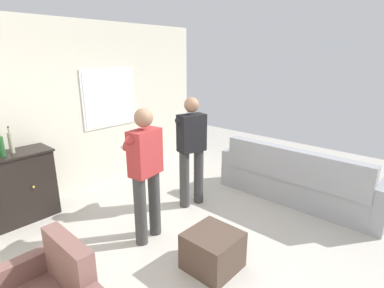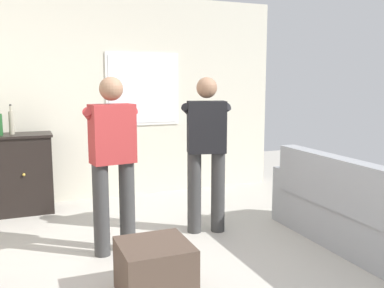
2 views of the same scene
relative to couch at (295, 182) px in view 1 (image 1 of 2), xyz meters
name	(u,v)px [view 1 (image 1 of 2)]	position (x,y,z in m)	size (l,w,h in m)	color
ground	(197,249)	(-1.93, 0.35, -0.34)	(10.40, 10.40, 0.00)	#B2ADA3
wall_back_with_window	(77,108)	(-1.91, 3.01, 1.06)	(5.20, 0.15, 2.80)	beige
couch	(295,182)	(0.00, 0.00, 0.00)	(0.57, 2.54, 0.92)	gray
sideboard_cabinet	(10,189)	(-3.19, 2.65, 0.16)	(1.14, 0.49, 0.99)	black
bottle_wine_green	(1,146)	(-3.21, 2.60, 0.79)	(0.08, 0.08, 0.34)	#1E4C23
bottle_liquor_amber	(11,142)	(-3.07, 2.65, 0.80)	(0.06, 0.06, 0.37)	gray
ottoman	(213,250)	(-2.06, 0.01, -0.13)	(0.53, 0.53, 0.42)	#47382D
person_standing_left	(145,169)	(-2.18, 0.97, 0.60)	(0.55, 0.50, 1.68)	#383838
person_standing_right	(191,147)	(-1.13, 1.18, 0.60)	(0.54, 0.51, 1.68)	#383838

